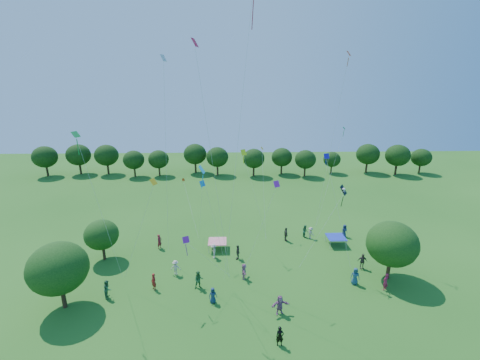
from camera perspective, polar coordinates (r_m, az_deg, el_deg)
name	(u,v)px	position (r m, az deg, el deg)	size (l,w,h in m)	color
near_tree_west	(58,268)	(33.03, -29.61, -13.47)	(5.05, 5.05, 6.29)	#422B19
near_tree_north	(101,235)	(39.87, -23.41, -8.92)	(3.75, 3.75, 4.81)	#422B19
near_tree_east	(392,244)	(36.32, 25.44, -10.23)	(5.04, 5.04, 6.23)	#422B19
treeline	(226,157)	(71.13, -2.43, 4.17)	(88.01, 8.77, 6.77)	#422B19
tent_red_stripe	(217,241)	(39.84, -4.04, -10.84)	(2.20, 2.20, 1.10)	red
tent_blue	(336,237)	(42.50, 16.70, -9.71)	(2.20, 2.20, 1.10)	#1B31B3
man_in_black	(280,336)	(27.52, 7.11, -25.88)	(0.62, 0.40, 1.66)	black
crowd_person_0	(344,231)	(45.02, 18.06, -8.57)	(0.84, 0.45, 1.70)	navy
crowd_person_1	(385,282)	(35.76, 24.44, -16.12)	(0.68, 0.44, 1.82)	#9E1C3F
crowd_person_2	(305,231)	(43.67, 11.47, -8.87)	(0.82, 0.44, 1.66)	#275C3D
crowd_person_3	(214,251)	(38.12, -4.72, -12.49)	(1.13, 0.51, 1.73)	#BCAB96
crowd_person_4	(362,261)	(38.42, 20.90, -13.35)	(1.04, 0.47, 1.77)	#473A39
crowd_person_5	(280,305)	(30.25, 7.10, -21.16)	(1.68, 0.60, 1.80)	#8C517C
crowd_person_6	(213,295)	(31.41, -4.85, -19.76)	(0.76, 0.41, 1.54)	navy
crowd_person_7	(159,242)	(41.14, -14.12, -10.57)	(0.69, 0.44, 1.85)	maroon
crowd_person_8	(108,289)	(34.24, -22.49, -17.44)	(0.89, 0.48, 1.81)	#29613B
crowd_person_9	(311,233)	(43.40, 12.44, -9.17)	(1.03, 0.46, 1.57)	#B3A18F
crowd_person_10	(286,234)	(42.13, 8.16, -9.55)	(1.08, 0.49, 1.84)	#443E36
crowd_person_11	(244,271)	(34.46, 0.71, -15.91)	(1.57, 0.56, 1.69)	#A8628A
crowd_person_12	(355,276)	(35.54, 19.78, -15.79)	(0.89, 0.48, 1.80)	navy
crowd_person_13	(154,282)	(33.95, -15.10, -17.06)	(0.65, 0.42, 1.73)	maroon
crowd_person_14	(199,280)	(33.27, -7.34, -17.20)	(0.92, 0.50, 1.86)	#296030
crowd_person_15	(176,268)	(35.73, -11.39, -15.02)	(1.08, 0.48, 1.65)	beige
crowd_person_16	(238,252)	(37.77, -0.39, -12.69)	(1.04, 0.47, 1.77)	#3C3730
pirate_kite	(343,192)	(33.54, 17.79, -2.00)	(4.78, 1.69, 8.41)	black
red_high_kite	(246,59)	(28.66, 1.14, 20.67)	(2.95, 2.33, 26.13)	red
small_kite_0	(204,104)	(25.28, -6.44, 13.25)	(2.56, 2.96, 21.24)	red
small_kite_1	(187,193)	(42.83, -9.46, -2.23)	(2.54, 5.78, 5.98)	#E7470C
small_kite_2	(246,164)	(37.05, 1.15, 2.86)	(3.25, 1.17, 10.95)	#EDFB16
small_kite_3	(337,154)	(44.95, 16.85, 4.47)	(4.19, 4.16, 12.63)	#188544
small_kite_4	(202,191)	(35.86, -6.77, -1.89)	(1.17, 2.35, 7.94)	blue
small_kite_5	(271,200)	(29.31, 5.52, -3.49)	(3.25, 1.06, 9.82)	#AD1CA8
small_kite_6	(165,105)	(32.59, -13.25, 12.88)	(1.28, 1.39, 20.73)	silver
small_kite_7	(206,188)	(26.18, -6.06, -1.38)	(2.23, 3.28, 11.94)	#0E9FD4
small_kite_8	(341,94)	(39.74, 17.54, 14.42)	(2.31, 1.68, 21.65)	#E6430D
small_kite_9	(263,170)	(41.37, 4.08, 1.77)	(0.41, 6.37, 10.25)	gold
small_kite_10	(149,197)	(30.16, -15.85, -2.92)	(3.89, 0.75, 10.01)	gold
small_kite_11	(86,166)	(29.48, -25.73, 2.23)	(1.94, 2.18, 14.49)	#198A38
small_kite_12	(331,177)	(33.87, 15.85, 0.47)	(2.83, 3.07, 11.36)	#1711AD
small_kite_13	(191,245)	(29.40, -8.74, -11.43)	(4.11, 2.35, 5.29)	#96199B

